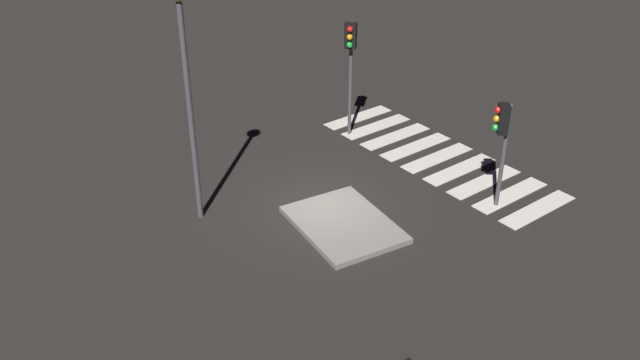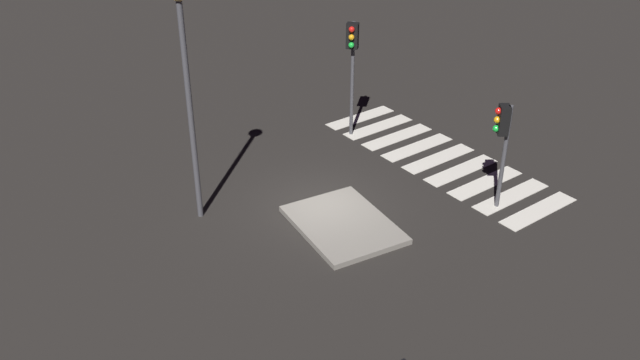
{
  "view_description": "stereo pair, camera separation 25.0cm",
  "coord_description": "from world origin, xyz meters",
  "px_view_note": "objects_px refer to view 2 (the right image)",
  "views": [
    {
      "loc": [
        -15.5,
        11.95,
        12.23
      ],
      "look_at": [
        0.0,
        0.0,
        1.0
      ],
      "focal_mm": 38.72,
      "sensor_mm": 36.0,
      "label": 1
    },
    {
      "loc": [
        -15.65,
        11.75,
        12.23
      ],
      "look_at": [
        0.0,
        0.0,
        1.0
      ],
      "focal_mm": 38.72,
      "sensor_mm": 36.0,
      "label": 2
    }
  ],
  "objects_px": {
    "traffic_light_east": "(352,52)",
    "street_lamp": "(185,65)",
    "traffic_island": "(343,225)",
    "traffic_light_south": "(503,132)"
  },
  "relations": [
    {
      "from": "street_lamp",
      "to": "traffic_island",
      "type": "bearing_deg",
      "value": -135.27
    },
    {
      "from": "traffic_light_east",
      "to": "street_lamp",
      "type": "xyz_separation_m",
      "value": [
        -1.65,
        7.64,
        1.69
      ]
    },
    {
      "from": "traffic_light_south",
      "to": "traffic_light_east",
      "type": "bearing_deg",
      "value": -49.47
    },
    {
      "from": "traffic_light_east",
      "to": "street_lamp",
      "type": "distance_m",
      "value": 8.0
    },
    {
      "from": "traffic_light_east",
      "to": "traffic_light_south",
      "type": "relative_size",
      "value": 1.27
    },
    {
      "from": "traffic_island",
      "to": "traffic_light_south",
      "type": "xyz_separation_m",
      "value": [
        -2.01,
        -4.76,
        2.68
      ]
    },
    {
      "from": "traffic_island",
      "to": "traffic_light_south",
      "type": "relative_size",
      "value": 1.11
    },
    {
      "from": "traffic_light_east",
      "to": "traffic_light_south",
      "type": "distance_m",
      "value": 7.05
    },
    {
      "from": "traffic_island",
      "to": "street_lamp",
      "type": "distance_m",
      "value": 6.93
    },
    {
      "from": "traffic_island",
      "to": "traffic_light_east",
      "type": "bearing_deg",
      "value": -41.01
    }
  ]
}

